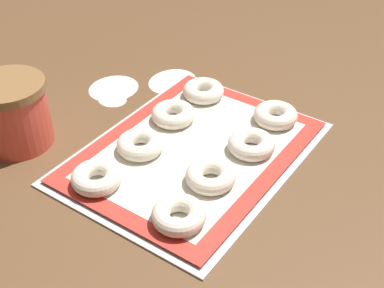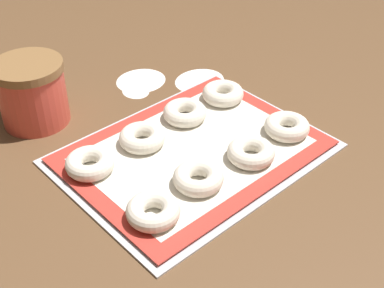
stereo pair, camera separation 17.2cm
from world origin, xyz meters
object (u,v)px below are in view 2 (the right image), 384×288
at_px(bagel_front_mid_left, 198,178).
at_px(bagel_front_far_right, 287,127).
at_px(bagel_front_far_left, 153,211).
at_px(bagel_back_mid_right, 185,113).
at_px(bagel_front_mid_right, 251,152).
at_px(baking_tray, 192,153).
at_px(bagel_back_far_right, 223,93).
at_px(bagel_back_far_left, 90,163).
at_px(flour_canister, 32,92).
at_px(bagel_back_mid_left, 142,138).

xyz_separation_m(bagel_front_mid_left, bagel_front_far_right, (0.22, -0.00, 0.00)).
height_order(bagel_front_far_left, bagel_back_mid_right, same).
bearing_deg(bagel_front_far_left, bagel_back_mid_right, 38.11).
height_order(bagel_front_mid_left, bagel_front_mid_right, same).
distance_m(bagel_front_mid_left, bagel_back_mid_right, 0.20).
distance_m(bagel_front_mid_right, bagel_back_mid_right, 0.17).
xyz_separation_m(baking_tray, bagel_back_far_right, (0.16, 0.09, 0.02)).
xyz_separation_m(bagel_front_mid_left, bagel_back_far_right, (0.22, 0.16, 0.00)).
distance_m(baking_tray, bagel_back_far_left, 0.19).
distance_m(bagel_front_mid_left, flour_canister, 0.38).
distance_m(bagel_front_mid_left, bagel_front_far_right, 0.22).
bearing_deg(bagel_front_far_left, bagel_front_far_right, 1.10).
relative_size(bagel_back_far_left, flour_canister, 0.63).
bearing_deg(bagel_back_far_left, bagel_back_far_right, 1.31).
xyz_separation_m(baking_tray, bagel_back_mid_left, (-0.05, 0.08, 0.02)).
height_order(bagel_front_mid_left, bagel_front_far_right, same).
height_order(bagel_front_mid_right, bagel_back_mid_right, same).
bearing_deg(bagel_front_far_left, bagel_back_mid_left, 56.89).
bearing_deg(bagel_front_far_right, bagel_back_mid_left, 145.02).
xyz_separation_m(bagel_front_far_right, bagel_back_far_right, (-0.00, 0.17, 0.00)).
bearing_deg(bagel_front_mid_right, bagel_back_far_left, 143.87).
relative_size(bagel_front_far_right, bagel_back_mid_right, 1.00).
xyz_separation_m(baking_tray, bagel_front_mid_right, (0.06, -0.09, 0.02)).
bearing_deg(bagel_back_far_right, bagel_back_mid_right, -179.93).
bearing_deg(baking_tray, bagel_front_mid_left, -125.94).
distance_m(bagel_front_far_left, bagel_front_far_right, 0.33).
bearing_deg(bagel_back_mid_right, bagel_back_far_left, -178.11).
relative_size(bagel_front_mid_left, bagel_front_mid_right, 1.00).
bearing_deg(flour_canister, baking_tray, -62.62).
bearing_deg(bagel_back_mid_right, bagel_front_far_left, -141.89).
height_order(bagel_front_far_right, bagel_back_far_right, same).
height_order(baking_tray, bagel_front_far_left, bagel_front_far_left).
bearing_deg(bagel_back_far_left, bagel_front_far_right, -25.18).
bearing_deg(bagel_front_mid_left, bagel_front_far_right, -1.03).
distance_m(baking_tray, flour_canister, 0.33).
bearing_deg(bagel_front_mid_left, baking_tray, 54.06).
relative_size(baking_tray, bagel_front_far_right, 5.39).
xyz_separation_m(bagel_back_mid_right, flour_canister, (-0.21, 0.21, 0.04)).
height_order(baking_tray, bagel_front_far_right, bagel_front_far_right).
xyz_separation_m(bagel_front_mid_left, flour_canister, (-0.10, 0.37, 0.04)).
xyz_separation_m(bagel_front_far_left, bagel_back_far_left, (-0.01, 0.16, 0.00)).
xyz_separation_m(bagel_front_far_right, flour_canister, (-0.32, 0.37, 0.04)).
relative_size(bagel_front_mid_left, bagel_back_mid_left, 1.00).
xyz_separation_m(bagel_back_mid_left, bagel_back_mid_right, (0.11, 0.01, 0.00)).
bearing_deg(baking_tray, bagel_back_far_left, 155.07).
height_order(bagel_front_far_right, bagel_back_mid_right, same).
height_order(bagel_front_mid_right, bagel_back_far_left, same).
height_order(bagel_front_far_left, bagel_front_far_right, same).
bearing_deg(bagel_back_mid_right, bagel_back_mid_left, -175.34).
xyz_separation_m(bagel_front_mid_left, bagel_back_far_left, (-0.11, 0.15, 0.00)).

